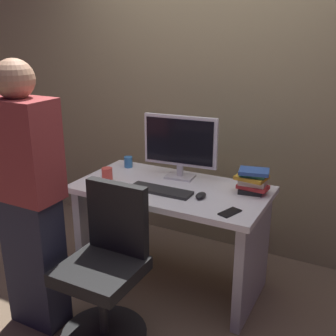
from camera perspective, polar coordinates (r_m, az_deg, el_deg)
ground_plane at (r=3.16m, az=0.44°, el=-15.55°), size 9.00×9.00×0.00m
wall_back at (r=3.34m, az=6.88°, el=13.82°), size 6.40×0.10×3.00m
desk at (r=2.90m, az=0.46°, el=-7.13°), size 1.31×0.69×0.76m
office_chair at (r=2.51m, az=-8.54°, el=-14.02°), size 0.52×0.52×0.94m
person_at_desk at (r=2.53m, az=-18.87°, el=-4.12°), size 0.40×0.24×1.64m
monitor at (r=2.89m, az=1.70°, el=3.42°), size 0.54×0.16×0.46m
keyboard at (r=2.71m, az=-1.04°, el=-3.13°), size 0.43×0.13×0.02m
mouse at (r=2.62m, az=4.59°, el=-3.84°), size 0.06×0.10×0.03m
cup_near_keyboard at (r=2.95m, az=-8.48°, el=-0.81°), size 0.08×0.08×0.09m
cup_by_monitor at (r=3.20m, az=-5.55°, el=0.84°), size 0.06×0.06×0.08m
book_stack at (r=2.73m, az=11.69°, el=-1.73°), size 0.23×0.19×0.16m
cell_phone at (r=2.44m, az=8.60°, el=-6.13°), size 0.11×0.16×0.01m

